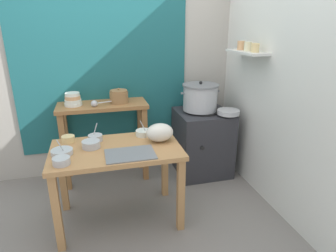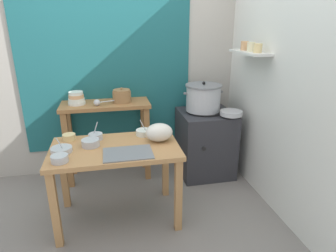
{
  "view_description": "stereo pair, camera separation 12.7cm",
  "coord_description": "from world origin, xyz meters",
  "px_view_note": "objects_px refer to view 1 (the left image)",
  "views": [
    {
      "loc": [
        -0.27,
        -2.29,
        1.73
      ],
      "look_at": [
        0.37,
        0.17,
        0.82
      ],
      "focal_mm": 31.04,
      "sensor_mm": 36.0,
      "label": 1
    },
    {
      "loc": [
        -0.15,
        -2.32,
        1.73
      ],
      "look_at": [
        0.37,
        0.17,
        0.82
      ],
      "focal_mm": 31.04,
      "sensor_mm": 36.0,
      "label": 2
    }
  ],
  "objects_px": {
    "back_shelf_table": "(104,123)",
    "serving_tray": "(130,154)",
    "plastic_bag": "(160,132)",
    "prep_bowl_4": "(91,144)",
    "bowl_stack_enamel": "(73,100)",
    "prep_bowl_2": "(62,152)",
    "prep_bowl_0": "(95,138)",
    "stove_block": "(202,142)",
    "prep_bowl_3": "(68,139)",
    "prep_table": "(117,159)",
    "clay_pot": "(119,97)",
    "ladle": "(95,103)",
    "prep_bowl_1": "(61,161)",
    "prep_bowl_5": "(143,133)",
    "steamer_pot": "(200,97)",
    "wide_pan": "(228,112)"
  },
  "relations": [
    {
      "from": "serving_tray",
      "to": "prep_bowl_2",
      "type": "relative_size",
      "value": 2.31
    },
    {
      "from": "back_shelf_table",
      "to": "prep_bowl_2",
      "type": "bearing_deg",
      "value": -114.11
    },
    {
      "from": "clay_pot",
      "to": "wide_pan",
      "type": "bearing_deg",
      "value": -16.65
    },
    {
      "from": "clay_pot",
      "to": "prep_bowl_4",
      "type": "height_order",
      "value": "clay_pot"
    },
    {
      "from": "prep_bowl_2",
      "to": "clay_pot",
      "type": "bearing_deg",
      "value": 56.2
    },
    {
      "from": "back_shelf_table",
      "to": "serving_tray",
      "type": "distance_m",
      "value": 0.99
    },
    {
      "from": "wide_pan",
      "to": "prep_bowl_1",
      "type": "bearing_deg",
      "value": -158.34
    },
    {
      "from": "ladle",
      "to": "stove_block",
      "type": "bearing_deg",
      "value": -1.41
    },
    {
      "from": "back_shelf_table",
      "to": "serving_tray",
      "type": "xyz_separation_m",
      "value": [
        0.16,
        -0.98,
        0.05
      ]
    },
    {
      "from": "plastic_bag",
      "to": "prep_bowl_4",
      "type": "relative_size",
      "value": 1.6
    },
    {
      "from": "prep_bowl_0",
      "to": "prep_bowl_3",
      "type": "xyz_separation_m",
      "value": [
        -0.24,
        0.03,
        0.0
      ]
    },
    {
      "from": "wide_pan",
      "to": "prep_bowl_3",
      "type": "height_order",
      "value": "wide_pan"
    },
    {
      "from": "bowl_stack_enamel",
      "to": "serving_tray",
      "type": "xyz_separation_m",
      "value": [
        0.46,
        -0.98,
        -0.24
      ]
    },
    {
      "from": "wide_pan",
      "to": "prep_bowl_2",
      "type": "relative_size",
      "value": 1.4
    },
    {
      "from": "prep_table",
      "to": "prep_bowl_3",
      "type": "bearing_deg",
      "value": 149.99
    },
    {
      "from": "stove_block",
      "to": "steamer_pot",
      "type": "xyz_separation_m",
      "value": [
        -0.04,
        0.02,
        0.55
      ]
    },
    {
      "from": "prep_table",
      "to": "bowl_stack_enamel",
      "type": "bearing_deg",
      "value": 114.15
    },
    {
      "from": "ladle",
      "to": "prep_bowl_1",
      "type": "relative_size",
      "value": 2.06
    },
    {
      "from": "stove_block",
      "to": "bowl_stack_enamel",
      "type": "distance_m",
      "value": 1.54
    },
    {
      "from": "bowl_stack_enamel",
      "to": "stove_block",
      "type": "bearing_deg",
      "value": -5.34
    },
    {
      "from": "prep_table",
      "to": "stove_block",
      "type": "relative_size",
      "value": 1.41
    },
    {
      "from": "clay_pot",
      "to": "prep_bowl_4",
      "type": "bearing_deg",
      "value": -113.2
    },
    {
      "from": "ladle",
      "to": "prep_bowl_1",
      "type": "height_order",
      "value": "ladle"
    },
    {
      "from": "bowl_stack_enamel",
      "to": "prep_bowl_4",
      "type": "bearing_deg",
      "value": -78.15
    },
    {
      "from": "prep_bowl_2",
      "to": "plastic_bag",
      "type": "bearing_deg",
      "value": 4.89
    },
    {
      "from": "prep_table",
      "to": "bowl_stack_enamel",
      "type": "height_order",
      "value": "bowl_stack_enamel"
    },
    {
      "from": "prep_bowl_0",
      "to": "prep_bowl_4",
      "type": "height_order",
      "value": "prep_bowl_0"
    },
    {
      "from": "bowl_stack_enamel",
      "to": "prep_bowl_1",
      "type": "relative_size",
      "value": 1.37
    },
    {
      "from": "prep_bowl_2",
      "to": "prep_bowl_4",
      "type": "distance_m",
      "value": 0.24
    },
    {
      "from": "clay_pot",
      "to": "prep_bowl_0",
      "type": "bearing_deg",
      "value": -115.2
    },
    {
      "from": "clay_pot",
      "to": "wide_pan",
      "type": "height_order",
      "value": "clay_pot"
    },
    {
      "from": "prep_bowl_0",
      "to": "prep_bowl_5",
      "type": "bearing_deg",
      "value": 2.56
    },
    {
      "from": "prep_table",
      "to": "clay_pot",
      "type": "xyz_separation_m",
      "value": [
        0.12,
        0.81,
        0.36
      ]
    },
    {
      "from": "prep_bowl_2",
      "to": "prep_bowl_5",
      "type": "relative_size",
      "value": 1.08
    },
    {
      "from": "bowl_stack_enamel",
      "to": "prep_bowl_5",
      "type": "relative_size",
      "value": 1.12
    },
    {
      "from": "prep_table",
      "to": "prep_bowl_2",
      "type": "distance_m",
      "value": 0.46
    },
    {
      "from": "serving_tray",
      "to": "prep_bowl_3",
      "type": "height_order",
      "value": "prep_bowl_3"
    },
    {
      "from": "prep_bowl_1",
      "to": "prep_bowl_3",
      "type": "bearing_deg",
      "value": 86.91
    },
    {
      "from": "prep_bowl_0",
      "to": "plastic_bag",
      "type": "bearing_deg",
      "value": -15.1
    },
    {
      "from": "plastic_bag",
      "to": "prep_bowl_0",
      "type": "distance_m",
      "value": 0.59
    },
    {
      "from": "back_shelf_table",
      "to": "serving_tray",
      "type": "height_order",
      "value": "back_shelf_table"
    },
    {
      "from": "prep_bowl_4",
      "to": "prep_bowl_2",
      "type": "bearing_deg",
      "value": -162.18
    },
    {
      "from": "plastic_bag",
      "to": "prep_bowl_5",
      "type": "bearing_deg",
      "value": 124.55
    },
    {
      "from": "serving_tray",
      "to": "prep_bowl_2",
      "type": "height_order",
      "value": "prep_bowl_2"
    },
    {
      "from": "ladle",
      "to": "prep_bowl_5",
      "type": "relative_size",
      "value": 1.68
    },
    {
      "from": "serving_tray",
      "to": "plastic_bag",
      "type": "bearing_deg",
      "value": 36.46
    },
    {
      "from": "bowl_stack_enamel",
      "to": "prep_bowl_2",
      "type": "distance_m",
      "value": 0.86
    },
    {
      "from": "plastic_bag",
      "to": "prep_bowl_0",
      "type": "xyz_separation_m",
      "value": [
        -0.56,
        0.15,
        -0.05
      ]
    },
    {
      "from": "back_shelf_table",
      "to": "bowl_stack_enamel",
      "type": "bearing_deg",
      "value": 179.4
    },
    {
      "from": "stove_block",
      "to": "prep_bowl_2",
      "type": "bearing_deg",
      "value": -155.02
    }
  ]
}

